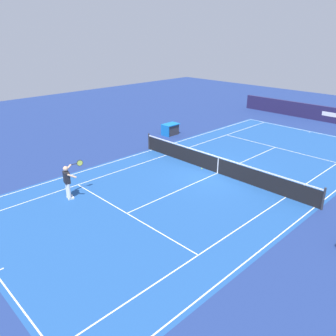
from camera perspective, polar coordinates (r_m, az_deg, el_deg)
The scene contains 8 objects.
ground_plane at distance 18.93m, azimuth 8.44°, elevation -0.86°, with size 60.00×60.00×0.00m, color navy.
court_slab at distance 18.93m, azimuth 8.44°, elevation -0.86°, with size 24.20×11.40×0.00m, color #1E4C93.
court_line_markings at distance 18.93m, azimuth 8.44°, elevation -0.85°, with size 23.85×11.05×0.01m.
tennis_net at distance 18.75m, azimuth 8.52°, elevation 0.52°, with size 0.10×11.70×1.08m.
stadium_barrier at distance 32.37m, azimuth 26.20°, elevation 8.07°, with size 0.26×17.00×1.32m.
tennis_player_near at distance 16.25m, azimuth -16.72°, elevation -2.05°, with size 1.15×0.76×1.70m.
tennis_ball at distance 19.37m, azimuth 5.79°, elevation -0.07°, with size 0.07×0.07×0.07m, color #CCE01E.
equipment_cart_tarped at distance 25.65m, azimuth 0.40°, elevation 6.62°, with size 1.25×0.84×0.85m.
Camera 1 is at (14.02, 10.37, 7.37)m, focal length 35.78 mm.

